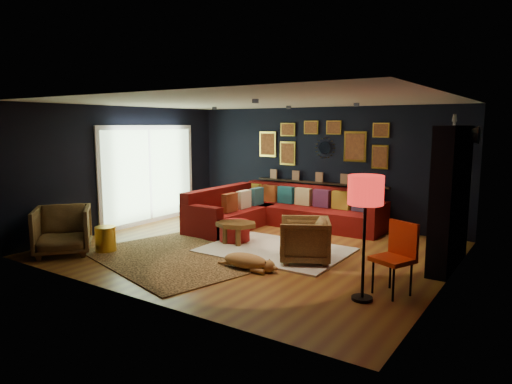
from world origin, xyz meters
The scene contains 20 objects.
floor centered at (0.00, 0.00, 0.00)m, with size 6.50×6.50×0.00m, color brown.
room_walls centered at (0.00, 0.00, 1.59)m, with size 6.50×6.50×6.50m.
sectional centered at (-0.61, 1.81, 0.32)m, with size 3.41×2.69×0.86m.
ledge centered at (0.00, 2.68, 0.92)m, with size 3.20×0.12×0.04m, color black.
gallery_wall centered at (-0.01, 2.72, 1.81)m, with size 3.15×0.04×1.02m.
sunburst_mirror centered at (0.10, 2.72, 1.70)m, with size 0.47×0.16×0.47m.
fireplace centered at (3.09, 0.90, 1.02)m, with size 0.31×1.60×2.20m.
deer_head centered at (3.14, 1.40, 2.05)m, with size 0.50×0.28×0.45m.
sliding_door centered at (-3.22, 0.60, 1.10)m, with size 0.06×2.80×2.20m.
ceiling_spots centered at (0.00, 0.80, 2.56)m, with size 3.30×2.50×0.06m.
shag_rug centered at (0.40, 0.12, 0.02)m, with size 2.45×1.78×0.03m, color white.
leopard_rug centered at (-0.80, -1.17, 0.01)m, with size 2.98×2.13×0.02m, color #B27B45.
coffee_table centered at (-0.43, 0.09, 0.35)m, with size 0.94×0.83×0.39m.
pouf centered at (-0.57, 0.24, 0.22)m, with size 0.58×0.58×0.38m, color maroon.
armchair_left centered at (-2.55, -2.05, 0.46)m, with size 0.88×0.83×0.91m, color #BB8846.
armchair_right centered at (1.13, -0.16, 0.40)m, with size 0.78×0.73×0.80m, color #BB8846.
gold_stool centered at (-2.07, -1.55, 0.22)m, with size 0.36×0.36×0.45m, color yellow.
orange_chair centered at (2.78, -0.72, 0.57)m, with size 0.59×0.59×0.96m.
floor_lamp centered at (2.50, -1.19, 1.34)m, with size 0.44×0.44×1.60m.
dog centered at (0.55, -0.99, 0.18)m, with size 1.03×0.50×0.32m, color tan, non-canonical shape.
Camera 1 is at (4.46, -6.55, 2.21)m, focal length 32.00 mm.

